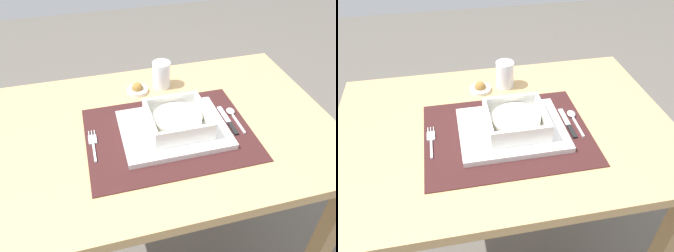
# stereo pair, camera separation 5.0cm
# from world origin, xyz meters

# --- Properties ---
(dining_table) EXTENTS (0.97, 0.67, 0.75)m
(dining_table) POSITION_xyz_m (0.00, 0.00, 0.63)
(dining_table) COLOR tan
(dining_table) RESTS_ON ground
(placemat) EXTENTS (0.46, 0.35, 0.00)m
(placemat) POSITION_xyz_m (-0.00, -0.04, 0.75)
(placemat) COLOR #381919
(placemat) RESTS_ON dining_table
(serving_plate) EXTENTS (0.29, 0.23, 0.02)m
(serving_plate) POSITION_xyz_m (0.01, -0.03, 0.76)
(serving_plate) COLOR white
(serving_plate) RESTS_ON placemat
(porridge_bowl) EXTENTS (0.16, 0.16, 0.05)m
(porridge_bowl) POSITION_xyz_m (0.02, -0.03, 0.79)
(porridge_bowl) COLOR white
(porridge_bowl) RESTS_ON serving_plate
(fork) EXTENTS (0.02, 0.13, 0.00)m
(fork) POSITION_xyz_m (-0.21, -0.03, 0.76)
(fork) COLOR silver
(fork) RESTS_ON placemat
(spoon) EXTENTS (0.02, 0.12, 0.01)m
(spoon) POSITION_xyz_m (0.20, -0.01, 0.76)
(spoon) COLOR silver
(spoon) RESTS_ON placemat
(butter_knife) EXTENTS (0.01, 0.13, 0.01)m
(butter_knife) POSITION_xyz_m (0.18, -0.04, 0.76)
(butter_knife) COLOR black
(butter_knife) RESTS_ON placemat
(drinking_glass) EXTENTS (0.06, 0.06, 0.09)m
(drinking_glass) POSITION_xyz_m (0.04, 0.21, 0.79)
(drinking_glass) COLOR white
(drinking_glass) RESTS_ON dining_table
(condiment_saucer) EXTENTS (0.07, 0.07, 0.04)m
(condiment_saucer) POSITION_xyz_m (-0.04, 0.19, 0.76)
(condiment_saucer) COLOR white
(condiment_saucer) RESTS_ON dining_table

